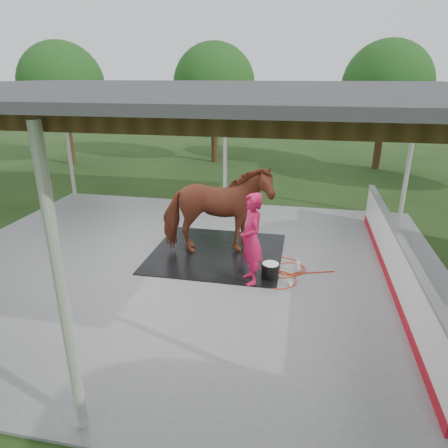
% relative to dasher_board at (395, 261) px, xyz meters
% --- Properties ---
extents(ground, '(100.00, 100.00, 0.00)m').
position_rel_dasher_board_xyz_m(ground, '(-4.60, 0.00, -0.59)').
color(ground, '#1E3814').
extents(concrete_slab, '(12.00, 10.00, 0.05)m').
position_rel_dasher_board_xyz_m(concrete_slab, '(-4.60, 0.00, -0.57)').
color(concrete_slab, slate).
rests_on(concrete_slab, ground).
extents(pavilion_structure, '(12.60, 10.60, 4.05)m').
position_rel_dasher_board_xyz_m(pavilion_structure, '(-4.60, -0.00, 3.37)').
color(pavilion_structure, beige).
rests_on(pavilion_structure, ground).
extents(dasher_board, '(0.16, 8.00, 1.15)m').
position_rel_dasher_board_xyz_m(dasher_board, '(0.00, 0.00, 0.00)').
color(dasher_board, '#A50D1B').
rests_on(dasher_board, concrete_slab).
extents(tree_belt, '(28.00, 28.00, 5.80)m').
position_rel_dasher_board_xyz_m(tree_belt, '(-4.30, 0.90, 3.20)').
color(tree_belt, '#382314').
rests_on(tree_belt, ground).
extents(rubber_mat, '(3.24, 3.04, 0.02)m').
position_rel_dasher_board_xyz_m(rubber_mat, '(-4.03, 0.79, -0.53)').
color(rubber_mat, black).
rests_on(rubber_mat, concrete_slab).
extents(horse, '(2.86, 1.90, 2.22)m').
position_rel_dasher_board_xyz_m(horse, '(-4.03, 0.79, 0.59)').
color(horse, brown).
rests_on(horse, rubber_mat).
extents(handler, '(0.73, 0.86, 2.00)m').
position_rel_dasher_board_xyz_m(handler, '(-3.00, -0.50, 0.46)').
color(handler, '#C11446').
rests_on(handler, concrete_slab).
extents(wash_bucket, '(0.39, 0.39, 0.36)m').
position_rel_dasher_board_xyz_m(wash_bucket, '(-2.59, -0.25, -0.36)').
color(wash_bucket, black).
rests_on(wash_bucket, concrete_slab).
extents(soap_bottle_a, '(0.19, 0.19, 0.34)m').
position_rel_dasher_board_xyz_m(soap_bottle_a, '(-2.01, 0.16, -0.37)').
color(soap_bottle_a, silver).
rests_on(soap_bottle_a, concrete_slab).
extents(soap_bottle_b, '(0.11, 0.11, 0.18)m').
position_rel_dasher_board_xyz_m(soap_bottle_b, '(-2.15, -0.55, -0.45)').
color(soap_bottle_b, '#338CD8').
rests_on(soap_bottle_b, concrete_slab).
extents(hose_coil, '(2.13, 1.61, 0.02)m').
position_rel_dasher_board_xyz_m(hose_coil, '(-2.48, 0.05, -0.53)').
color(hose_coil, red).
rests_on(hose_coil, concrete_slab).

